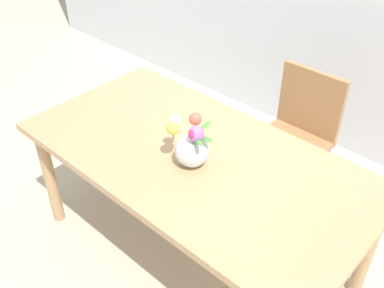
# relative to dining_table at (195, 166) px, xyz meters

# --- Properties ---
(ground_plane) EXTENTS (12.00, 12.00, 0.00)m
(ground_plane) POSITION_rel_dining_table_xyz_m (0.00, 0.00, -0.66)
(ground_plane) COLOR #B7AD99
(dining_table) EXTENTS (1.82, 0.94, 0.74)m
(dining_table) POSITION_rel_dining_table_xyz_m (0.00, 0.00, 0.00)
(dining_table) COLOR tan
(dining_table) RESTS_ON ground_plane
(chair_far) EXTENTS (0.42, 0.42, 0.90)m
(chair_far) POSITION_rel_dining_table_xyz_m (0.12, 0.81, -0.14)
(chair_far) COLOR #9E7047
(chair_far) RESTS_ON ground_plane
(flower_vase) EXTENTS (0.27, 0.21, 0.25)m
(flower_vase) POSITION_rel_dining_table_xyz_m (0.04, -0.07, 0.19)
(flower_vase) COLOR silver
(flower_vase) RESTS_ON dining_table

